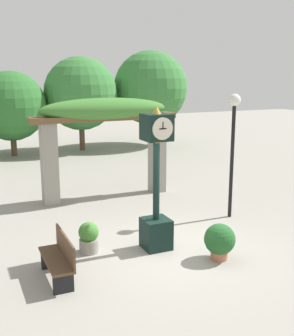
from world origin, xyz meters
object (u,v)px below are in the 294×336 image
at_px(pedestal_clock, 156,186).
at_px(park_bench, 59,258).
at_px(potted_plant_near_right, 89,237).
at_px(potted_plant_near_left, 220,240).
at_px(lamp_post, 233,130).

relative_size(pedestal_clock, park_bench, 2.30).
bearing_deg(potted_plant_near_right, park_bench, -131.75).
bearing_deg(potted_plant_near_left, park_bench, 171.15).
height_order(potted_plant_near_right, park_bench, park_bench).
distance_m(pedestal_clock, potted_plant_near_right, 1.89).
height_order(potted_plant_near_right, lamp_post, lamp_post).
bearing_deg(pedestal_clock, lamp_post, 21.67).
relative_size(pedestal_clock, potted_plant_near_right, 4.62).
height_order(potted_plant_near_left, park_bench, park_bench).
relative_size(pedestal_clock, potted_plant_near_left, 4.09).
relative_size(potted_plant_near_left, park_bench, 0.56).
xyz_separation_m(potted_plant_near_left, park_bench, (-3.34, 0.52, 0.00)).
bearing_deg(pedestal_clock, potted_plant_near_right, 164.26).
height_order(pedestal_clock, potted_plant_near_right, pedestal_clock).
xyz_separation_m(park_bench, lamp_post, (5.18, 1.70, 2.02)).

